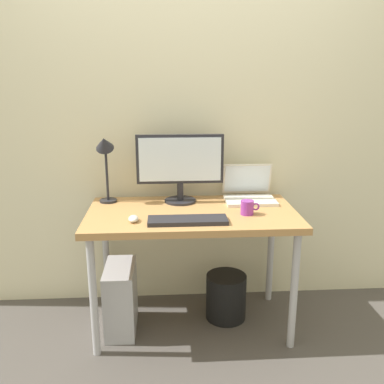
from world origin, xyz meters
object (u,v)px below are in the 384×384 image
coffee_mug (247,207)px  mouse (133,219)px  monitor (180,164)px  keyboard (188,220)px  computer_tower (121,298)px  desk_lamp (105,154)px  desk (192,223)px  laptop (249,191)px  wastebasket (226,297)px

coffee_mug → mouse: bearing=-172.7°
monitor → keyboard: (0.03, -0.40, -0.24)m
coffee_mug → computer_tower: 0.97m
monitor → coffee_mug: (0.38, -0.28, -0.21)m
keyboard → computer_tower: (-0.41, 0.17, -0.56)m
desk_lamp → coffee_mug: desk_lamp is taller
desk_lamp → computer_tower: bearing=-70.4°
desk → coffee_mug: size_ratio=11.20×
laptop → keyboard: bearing=-135.5°
desk → computer_tower: bearing=-177.1°
laptop → mouse: laptop is taller
desk_lamp → coffee_mug: (0.84, -0.28, -0.28)m
monitor → wastebasket: monitor is taller
laptop → keyboard: 0.59m
monitor → coffee_mug: monitor is taller
keyboard → computer_tower: 0.71m
computer_tower → mouse: bearing=-52.1°
keyboard → mouse: bearing=173.7°
laptop → mouse: 0.82m
laptop → monitor: bearing=-177.7°
desk_lamp → computer_tower: desk_lamp is taller
mouse → coffee_mug: size_ratio=0.81×
laptop → mouse: bearing=-152.1°
desk → keyboard: bearing=-100.7°
monitor → desk_lamp: (-0.46, 0.00, 0.07)m
computer_tower → wastebasket: bearing=6.9°
laptop → computer_tower: (-0.83, -0.24, -0.61)m
keyboard → wastebasket: (0.26, 0.25, -0.62)m
laptop → wastebasket: laptop is taller
keyboard → desk_lamp: bearing=140.9°
coffee_mug → wastebasket: size_ratio=0.37×
desk → keyboard: 0.22m
desk_lamp → wastebasket: bearing=-10.8°
desk_lamp → computer_tower: 0.90m
mouse → wastebasket: 0.87m
desk → wastebasket: desk is taller
mouse → laptop: bearing=27.9°
desk → coffee_mug: bearing=-13.5°
desk → desk_lamp: (-0.52, 0.20, 0.39)m
desk → monitor: (-0.06, 0.20, 0.32)m
coffee_mug → wastebasket: (-0.09, 0.14, -0.65)m
monitor → laptop: size_ratio=1.71×
monitor → coffee_mug: bearing=-36.1°
keyboard → mouse: mouse is taller
desk → laptop: size_ratio=3.90×
computer_tower → desk: bearing=2.9°
keyboard → wastebasket: keyboard is taller
desk → desk_lamp: bearing=158.9°
desk → desk_lamp: 0.69m
computer_tower → wastebasket: (0.67, 0.08, -0.06)m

